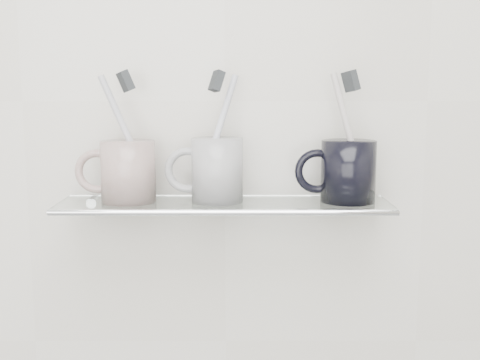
{
  "coord_description": "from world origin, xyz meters",
  "views": [
    {
      "loc": [
        0.02,
        0.14,
        1.27
      ],
      "look_at": [
        0.02,
        1.04,
        1.13
      ],
      "focal_mm": 45.0,
      "sensor_mm": 36.0,
      "label": 1
    }
  ],
  "objects_px": {
    "mug_center": "(217,170)",
    "mug_right": "(348,171)",
    "shelf_glass": "(224,205)",
    "mug_left": "(128,171)"
  },
  "relations": [
    {
      "from": "mug_center",
      "to": "mug_right",
      "type": "xyz_separation_m",
      "value": [
        0.2,
        0.0,
        -0.0
      ]
    },
    {
      "from": "mug_center",
      "to": "mug_right",
      "type": "relative_size",
      "value": 1.04
    },
    {
      "from": "mug_center",
      "to": "mug_right",
      "type": "height_order",
      "value": "mug_center"
    },
    {
      "from": "mug_left",
      "to": "mug_center",
      "type": "distance_m",
      "value": 0.13
    },
    {
      "from": "shelf_glass",
      "to": "mug_right",
      "type": "xyz_separation_m",
      "value": [
        0.19,
        0.0,
        0.05
      ]
    },
    {
      "from": "mug_left",
      "to": "mug_right",
      "type": "height_order",
      "value": "same"
    },
    {
      "from": "mug_left",
      "to": "mug_center",
      "type": "height_order",
      "value": "mug_center"
    },
    {
      "from": "mug_center",
      "to": "mug_right",
      "type": "distance_m",
      "value": 0.2
    },
    {
      "from": "mug_right",
      "to": "shelf_glass",
      "type": "bearing_deg",
      "value": -153.8
    },
    {
      "from": "shelf_glass",
      "to": "mug_left",
      "type": "bearing_deg",
      "value": 178.03
    }
  ]
}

